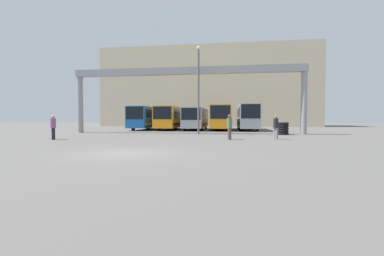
{
  "coord_description": "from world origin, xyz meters",
  "views": [
    {
      "loc": [
        4.4,
        -10.67,
        1.5
      ],
      "look_at": [
        0.15,
        19.83,
        0.43
      ],
      "focal_mm": 24.0,
      "sensor_mm": 36.0,
      "label": 1
    }
  ],
  "objects_px": {
    "pedestrian_mid_right": "(276,127)",
    "lamp_post": "(198,87)",
    "pedestrian_far_center": "(230,126)",
    "tire_stack": "(283,128)",
    "bus_slot_0": "(148,117)",
    "bus_slot_1": "(173,117)",
    "bus_slot_2": "(196,118)",
    "bus_slot_4": "(247,116)",
    "bus_slot_3": "(221,116)",
    "pedestrian_near_center": "(53,127)"
  },
  "relations": [
    {
      "from": "pedestrian_mid_right",
      "to": "tire_stack",
      "type": "bearing_deg",
      "value": -60.98
    },
    {
      "from": "pedestrian_far_center",
      "to": "tire_stack",
      "type": "relative_size",
      "value": 1.53
    },
    {
      "from": "bus_slot_4",
      "to": "lamp_post",
      "type": "distance_m",
      "value": 12.29
    },
    {
      "from": "bus_slot_2",
      "to": "bus_slot_0",
      "type": "bearing_deg",
      "value": -179.38
    },
    {
      "from": "pedestrian_near_center",
      "to": "tire_stack",
      "type": "xyz_separation_m",
      "value": [
        17.86,
        8.38,
        -0.36
      ]
    },
    {
      "from": "pedestrian_far_center",
      "to": "bus_slot_4",
      "type": "bearing_deg",
      "value": 13.3
    },
    {
      "from": "bus_slot_0",
      "to": "lamp_post",
      "type": "bearing_deg",
      "value": -50.42
    },
    {
      "from": "bus_slot_4",
      "to": "bus_slot_3",
      "type": "bearing_deg",
      "value": 176.67
    },
    {
      "from": "bus_slot_0",
      "to": "bus_slot_3",
      "type": "xyz_separation_m",
      "value": [
        10.58,
        0.44,
        0.06
      ]
    },
    {
      "from": "bus_slot_2",
      "to": "lamp_post",
      "type": "height_order",
      "value": "lamp_post"
    },
    {
      "from": "pedestrian_mid_right",
      "to": "pedestrian_near_center",
      "type": "bearing_deg",
      "value": 55.03
    },
    {
      "from": "pedestrian_far_center",
      "to": "pedestrian_near_center",
      "type": "bearing_deg",
      "value": 120.15
    },
    {
      "from": "bus_slot_0",
      "to": "bus_slot_1",
      "type": "bearing_deg",
      "value": 12.85
    },
    {
      "from": "bus_slot_1",
      "to": "pedestrian_far_center",
      "type": "relative_size",
      "value": 6.61
    },
    {
      "from": "bus_slot_0",
      "to": "tire_stack",
      "type": "xyz_separation_m",
      "value": [
        16.72,
        -10.27,
        -1.21
      ]
    },
    {
      "from": "bus_slot_1",
      "to": "pedestrian_near_center",
      "type": "bearing_deg",
      "value": -103.49
    },
    {
      "from": "bus_slot_2",
      "to": "pedestrian_far_center",
      "type": "relative_size",
      "value": 5.82
    },
    {
      "from": "bus_slot_1",
      "to": "bus_slot_4",
      "type": "distance_m",
      "value": 10.6
    },
    {
      "from": "bus_slot_1",
      "to": "bus_slot_2",
      "type": "xyz_separation_m",
      "value": [
        3.53,
        -0.73,
        -0.11
      ]
    },
    {
      "from": "bus_slot_0",
      "to": "bus_slot_1",
      "type": "xyz_separation_m",
      "value": [
        3.53,
        0.8,
        0.01
      ]
    },
    {
      "from": "bus_slot_3",
      "to": "pedestrian_far_center",
      "type": "relative_size",
      "value": 6.22
    },
    {
      "from": "pedestrian_near_center",
      "to": "lamp_post",
      "type": "xyz_separation_m",
      "value": [
        9.71,
        8.28,
        3.76
      ]
    },
    {
      "from": "pedestrian_near_center",
      "to": "pedestrian_mid_right",
      "type": "bearing_deg",
      "value": 49.79
    },
    {
      "from": "pedestrian_mid_right",
      "to": "tire_stack",
      "type": "xyz_separation_m",
      "value": [
        1.7,
        5.71,
        -0.34
      ]
    },
    {
      "from": "bus_slot_3",
      "to": "lamp_post",
      "type": "relative_size",
      "value": 1.31
    },
    {
      "from": "bus_slot_0",
      "to": "bus_slot_4",
      "type": "xyz_separation_m",
      "value": [
        14.11,
        0.24,
        0.11
      ]
    },
    {
      "from": "pedestrian_far_center",
      "to": "bus_slot_0",
      "type": "bearing_deg",
      "value": 56.39
    },
    {
      "from": "pedestrian_mid_right",
      "to": "lamp_post",
      "type": "bearing_deg",
      "value": 4.58
    },
    {
      "from": "bus_slot_2",
      "to": "pedestrian_near_center",
      "type": "distance_m",
      "value": 20.45
    },
    {
      "from": "bus_slot_0",
      "to": "pedestrian_mid_right",
      "type": "xyz_separation_m",
      "value": [
        15.01,
        -15.98,
        -0.87
      ]
    },
    {
      "from": "pedestrian_far_center",
      "to": "tire_stack",
      "type": "height_order",
      "value": "pedestrian_far_center"
    },
    {
      "from": "pedestrian_mid_right",
      "to": "lamp_post",
      "type": "distance_m",
      "value": 9.34
    },
    {
      "from": "bus_slot_1",
      "to": "bus_slot_3",
      "type": "relative_size",
      "value": 1.06
    },
    {
      "from": "bus_slot_0",
      "to": "pedestrian_near_center",
      "type": "bearing_deg",
      "value": -93.5
    },
    {
      "from": "bus_slot_4",
      "to": "pedestrian_far_center",
      "type": "bearing_deg",
      "value": -98.42
    },
    {
      "from": "bus_slot_4",
      "to": "pedestrian_near_center",
      "type": "bearing_deg",
      "value": -128.91
    },
    {
      "from": "tire_stack",
      "to": "bus_slot_4",
      "type": "bearing_deg",
      "value": 103.94
    },
    {
      "from": "bus_slot_2",
      "to": "bus_slot_3",
      "type": "xyz_separation_m",
      "value": [
        3.53,
        0.37,
        0.16
      ]
    },
    {
      "from": "tire_stack",
      "to": "lamp_post",
      "type": "height_order",
      "value": "lamp_post"
    },
    {
      "from": "bus_slot_2",
      "to": "tire_stack",
      "type": "relative_size",
      "value": 8.87
    },
    {
      "from": "bus_slot_2",
      "to": "lamp_post",
      "type": "distance_m",
      "value": 10.97
    },
    {
      "from": "bus_slot_2",
      "to": "tire_stack",
      "type": "xyz_separation_m",
      "value": [
        9.66,
        -10.34,
        -1.11
      ]
    },
    {
      "from": "bus_slot_4",
      "to": "tire_stack",
      "type": "distance_m",
      "value": 10.9
    },
    {
      "from": "bus_slot_3",
      "to": "bus_slot_1",
      "type": "bearing_deg",
      "value": 177.07
    },
    {
      "from": "pedestrian_far_center",
      "to": "lamp_post",
      "type": "bearing_deg",
      "value": 47.02
    },
    {
      "from": "bus_slot_2",
      "to": "pedestrian_mid_right",
      "type": "bearing_deg",
      "value": -63.63
    },
    {
      "from": "bus_slot_4",
      "to": "tire_stack",
      "type": "xyz_separation_m",
      "value": [
        2.61,
        -10.5,
        -1.32
      ]
    },
    {
      "from": "bus_slot_2",
      "to": "pedestrian_far_center",
      "type": "height_order",
      "value": "bus_slot_2"
    },
    {
      "from": "pedestrian_near_center",
      "to": "pedestrian_far_center",
      "type": "relative_size",
      "value": 0.98
    },
    {
      "from": "pedestrian_near_center",
      "to": "lamp_post",
      "type": "relative_size",
      "value": 0.21
    }
  ]
}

